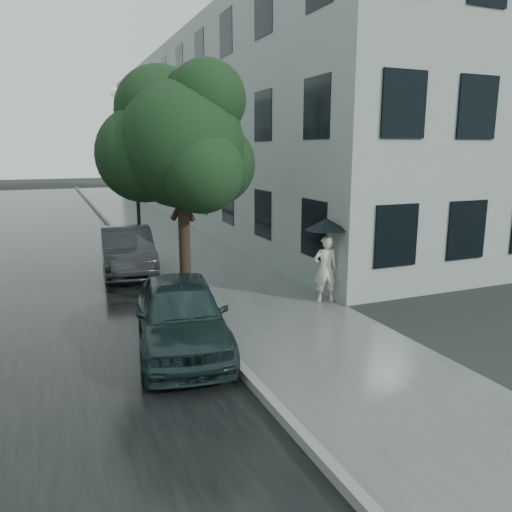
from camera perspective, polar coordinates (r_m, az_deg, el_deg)
name	(u,v)px	position (r m, az deg, el deg)	size (l,w,h in m)	color
ground	(301,341)	(9.76, 5.15, -9.64)	(120.00, 120.00, 0.00)	black
sidewalk	(169,239)	(20.81, -9.87, 1.95)	(3.50, 60.00, 0.01)	slate
kerb_near	(124,240)	(20.47, -14.86, 1.76)	(0.15, 60.00, 0.15)	slate
asphalt_road	(28,249)	(20.32, -24.65, 0.77)	(6.85, 60.00, 0.00)	black
building_near	(227,133)	(29.18, -3.37, 13.83)	(7.02, 36.00, 9.00)	gray
pedestrian	(325,269)	(11.98, 7.94, -1.49)	(0.59, 0.39, 1.61)	beige
umbrella	(326,224)	(11.79, 8.05, 3.63)	(1.35, 1.35, 1.15)	black
street_tree	(180,143)	(11.45, -8.65, 12.67)	(3.64, 3.31, 5.53)	#332619
lamp_post	(132,163)	(17.23, -14.03, 10.26)	(0.84, 0.39, 5.55)	black
car_near	(181,314)	(9.23, -8.55, -6.57)	(1.58, 3.92, 1.34)	#192A2B
car_far	(127,250)	(15.25, -14.50, 0.63)	(1.42, 4.06, 1.34)	#212426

